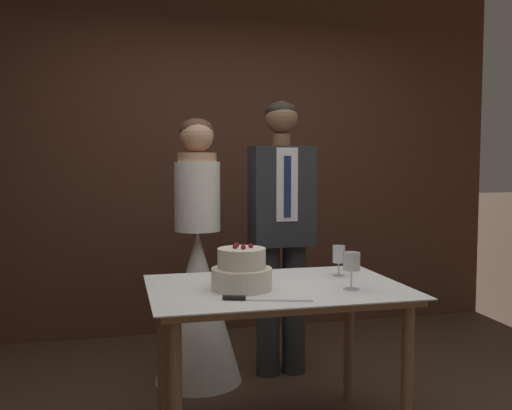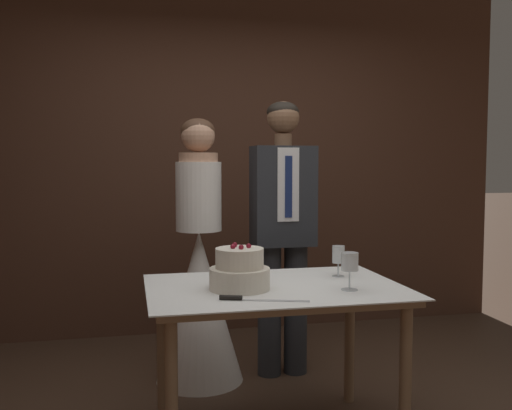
# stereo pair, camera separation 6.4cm
# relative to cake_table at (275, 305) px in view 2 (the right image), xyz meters

# --- Properties ---
(wall_back) EXTENTS (4.75, 0.12, 2.85)m
(wall_back) POSITION_rel_cake_table_xyz_m (0.05, 1.94, 0.75)
(wall_back) COLOR #472B1E
(wall_back) RESTS_ON ground_plane
(cake_table) EXTENTS (1.23, 0.85, 0.76)m
(cake_table) POSITION_rel_cake_table_xyz_m (0.00, 0.00, 0.00)
(cake_table) COLOR #8E6B4C
(cake_table) RESTS_ON ground_plane
(tiered_cake) EXTENTS (0.29, 0.29, 0.22)m
(tiered_cake) POSITION_rel_cake_table_xyz_m (-0.18, -0.03, 0.18)
(tiered_cake) COLOR silver
(tiered_cake) RESTS_ON cake_table
(cake_knife) EXTENTS (0.38, 0.14, 0.02)m
(cake_knife) POSITION_rel_cake_table_xyz_m (-0.19, -0.26, 0.10)
(cake_knife) COLOR silver
(cake_knife) RESTS_ON cake_table
(wine_glass_near) EXTENTS (0.07, 0.07, 0.16)m
(wine_glass_near) POSITION_rel_cake_table_xyz_m (0.38, 0.15, 0.20)
(wine_glass_near) COLOR silver
(wine_glass_near) RESTS_ON cake_table
(wine_glass_middle) EXTENTS (0.08, 0.08, 0.18)m
(wine_glass_middle) POSITION_rel_cake_table_xyz_m (0.32, -0.16, 0.22)
(wine_glass_middle) COLOR silver
(wine_glass_middle) RESTS_ON cake_table
(bride) EXTENTS (0.54, 0.54, 1.63)m
(bride) POSITION_rel_cake_table_xyz_m (-0.27, 0.84, -0.07)
(bride) COLOR white
(bride) RESTS_ON ground_plane
(groom) EXTENTS (0.39, 0.25, 1.74)m
(groom) POSITION_rel_cake_table_xyz_m (0.27, 0.84, 0.30)
(groom) COLOR #282B30
(groom) RESTS_ON ground_plane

